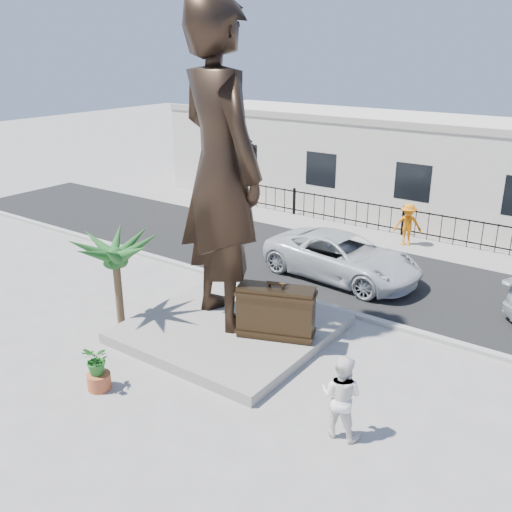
% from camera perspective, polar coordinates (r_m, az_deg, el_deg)
% --- Properties ---
extents(ground, '(100.00, 100.00, 0.00)m').
position_cam_1_polar(ground, '(15.17, -4.49, -10.34)').
color(ground, '#9E9991').
rests_on(ground, ground).
extents(street, '(40.00, 7.00, 0.01)m').
position_cam_1_polar(street, '(21.26, 9.48, -1.22)').
color(street, black).
rests_on(street, ground).
extents(curb, '(40.00, 0.25, 0.12)m').
position_cam_1_polar(curb, '(18.39, 4.56, -4.34)').
color(curb, '#A5A399').
rests_on(curb, ground).
extents(far_sidewalk, '(40.00, 2.50, 0.02)m').
position_cam_1_polar(far_sidewalk, '(24.72, 13.66, 1.59)').
color(far_sidewalk, '#9E9991').
rests_on(far_sidewalk, ground).
extents(plinth, '(5.20, 5.20, 0.30)m').
position_cam_1_polar(plinth, '(16.39, -2.46, -7.20)').
color(plinth, gray).
rests_on(plinth, ground).
extents(fence, '(22.00, 0.10, 1.20)m').
position_cam_1_polar(fence, '(25.26, 14.48, 3.32)').
color(fence, black).
rests_on(fence, ground).
extents(building, '(28.00, 7.00, 4.40)m').
position_cam_1_polar(building, '(28.73, 17.93, 8.31)').
color(building, silver).
rests_on(building, ground).
extents(statue, '(3.70, 3.09, 8.66)m').
position_cam_1_polar(statue, '(15.31, -3.52, 8.65)').
color(statue, black).
rests_on(statue, plinth).
extents(suitcase, '(2.14, 1.35, 1.44)m').
position_cam_1_polar(suitcase, '(15.33, 2.00, -5.61)').
color(suitcase, '#2E2113').
rests_on(suitcase, plinth).
extents(tourist, '(0.96, 0.78, 1.86)m').
position_cam_1_polar(tourist, '(12.22, 8.54, -13.72)').
color(tourist, white).
rests_on(tourist, ground).
extents(car_white, '(5.78, 3.03, 1.55)m').
position_cam_1_polar(car_white, '(20.11, 8.62, -0.06)').
color(car_white, silver).
rests_on(car_white, street).
extents(worker, '(1.29, 1.06, 1.74)m').
position_cam_1_polar(worker, '(23.90, 14.93, 3.05)').
color(worker, orange).
rests_on(worker, far_sidewalk).
extents(palm_tree, '(1.80, 1.80, 3.20)m').
position_cam_1_polar(palm_tree, '(17.33, -13.29, -6.71)').
color(palm_tree, '#1C4E1D').
rests_on(palm_tree, ground).
extents(planter, '(0.56, 0.56, 0.40)m').
position_cam_1_polar(planter, '(14.40, -15.41, -11.98)').
color(planter, '#B4542F').
rests_on(planter, ground).
extents(shrub, '(0.80, 0.74, 0.74)m').
position_cam_1_polar(shrub, '(14.11, -15.63, -10.02)').
color(shrub, '#266C23').
rests_on(shrub, planter).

